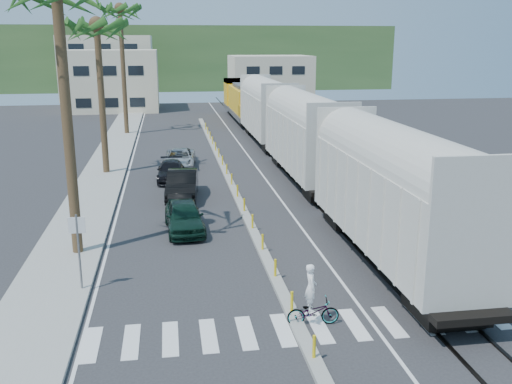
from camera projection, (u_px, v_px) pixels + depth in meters
ground at (286, 302)px, 20.35m from camera, size 140.00×140.00×0.00m
sidewalk at (108, 164)px, 42.95m from camera, size 3.00×90.00×0.15m
rails at (276, 152)px, 47.84m from camera, size 1.56×100.00×0.06m
median at (227, 175)px, 39.40m from camera, size 0.45×60.00×0.85m
crosswalk at (298, 329)px, 18.44m from camera, size 14.00×2.20×0.01m
lane_markings at (192, 162)px, 43.92m from camera, size 9.42×90.00×0.01m
freight_train at (287, 125)px, 42.96m from camera, size 3.00×60.94×5.85m
palm_trees at (100, 14)px, 38.08m from camera, size 3.50×37.20×13.75m
street_sign at (78, 242)px, 20.67m from camera, size 0.60×0.08×3.00m
buildings at (149, 74)px, 86.75m from camera, size 38.00×27.00×10.00m
hillside at (185, 58)px, 114.37m from camera, size 80.00×20.00×12.00m
car_lead at (184, 216)px, 27.80m from camera, size 2.29×4.60×1.50m
car_second at (182, 185)px, 33.74m from camera, size 2.58×5.24×1.63m
car_third at (171, 171)px, 38.12m from camera, size 2.10×4.50×1.27m
car_rear at (180, 158)px, 42.10m from camera, size 3.02×5.18×1.34m
cyclist at (313, 305)px, 18.55m from camera, size 0.77×1.77×2.12m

